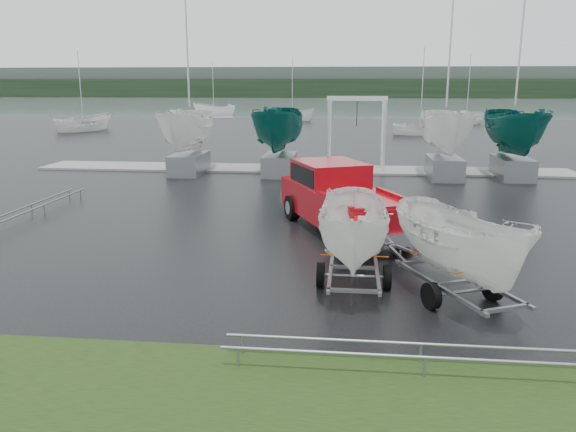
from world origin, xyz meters
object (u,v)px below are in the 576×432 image
at_px(trailer_parked, 356,175).
at_px(boat_hoist, 357,123).
at_px(pickup_truck, 339,196).
at_px(trailer_hitched, 465,185).

height_order(trailer_parked, boat_hoist, trailer_parked).
relative_size(pickup_truck, boat_hoist, 1.68).
height_order(trailer_hitched, boat_hoist, trailer_hitched).
bearing_deg(trailer_hitched, trailer_parked, 136.34).
relative_size(pickup_truck, trailer_parked, 1.38).
distance_m(pickup_truck, trailer_hitched, 7.01).
xyz_separation_m(pickup_truck, trailer_hitched, (2.82, -6.23, 1.54)).
relative_size(trailer_parked, boat_hoist, 1.22).
bearing_deg(pickup_truck, trailer_hitched, -90.00).
xyz_separation_m(trailer_parked, boat_hoist, (0.22, 18.43, -0.06)).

